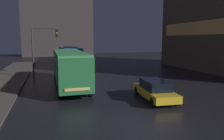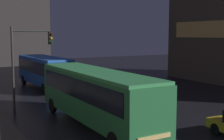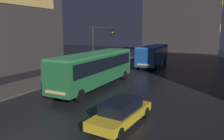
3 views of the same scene
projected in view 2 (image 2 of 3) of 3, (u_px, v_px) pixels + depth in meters
name	position (u px, v px, depth m)	size (l,w,h in m)	color
bus_near	(95.00, 92.00, 18.10)	(2.61, 11.30, 3.27)	#236B38
bus_far	(44.00, 69.00, 31.03)	(2.93, 9.36, 3.11)	#194793
traffic_light_main	(27.00, 55.00, 21.28)	(2.89, 0.35, 5.87)	#2D2D2D
street_lamp_sidewalk	(6.00, 15.00, 4.23)	(1.25, 0.36, 8.38)	#2D2D2D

